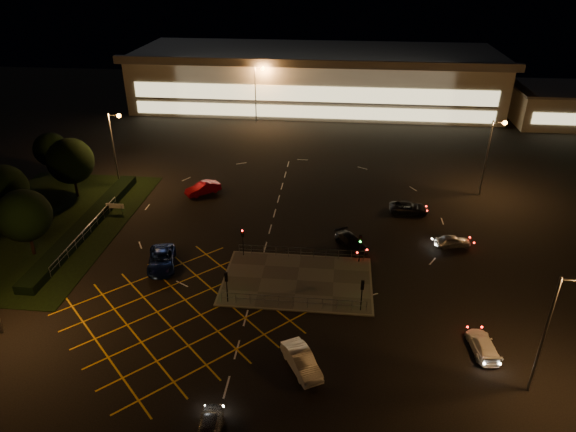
# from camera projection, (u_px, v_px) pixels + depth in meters

# --- Properties ---
(ground) EXTENTS (180.00, 180.00, 0.00)m
(ground) POSITION_uv_depth(u_px,v_px,m) (279.00, 269.00, 51.66)
(ground) COLOR black
(ground) RESTS_ON ground
(pedestrian_island) EXTENTS (14.00, 9.00, 0.12)m
(pedestrian_island) POSITION_uv_depth(u_px,v_px,m) (297.00, 281.00, 49.69)
(pedestrian_island) COLOR #4C4944
(pedestrian_island) RESTS_ON ground
(grass_verge) EXTENTS (18.00, 30.00, 0.08)m
(grass_verge) POSITION_uv_depth(u_px,v_px,m) (46.00, 226.00, 59.49)
(grass_verge) COLOR black
(grass_verge) RESTS_ON ground
(hedge) EXTENTS (2.00, 26.00, 1.00)m
(hedge) POSITION_uv_depth(u_px,v_px,m) (87.00, 225.00, 58.82)
(hedge) COLOR black
(hedge) RESTS_ON ground
(supermarket) EXTENTS (72.00, 26.50, 10.50)m
(supermarket) POSITION_uv_depth(u_px,v_px,m) (315.00, 77.00, 103.73)
(supermarket) COLOR beige
(supermarket) RESTS_ON ground
(retail_unit_a) EXTENTS (18.80, 14.80, 6.35)m
(retail_unit_a) POSITION_uv_depth(u_px,v_px,m) (564.00, 105.00, 93.47)
(retail_unit_a) COLOR beige
(retail_unit_a) RESTS_ON ground
(streetlight_se) EXTENTS (1.78, 0.56, 10.03)m
(streetlight_se) POSITION_uv_depth(u_px,v_px,m) (556.00, 320.00, 34.41)
(streetlight_se) COLOR slate
(streetlight_se) RESTS_ON ground
(streetlight_nw) EXTENTS (1.78, 0.56, 10.03)m
(streetlight_nw) POSITION_uv_depth(u_px,v_px,m) (115.00, 139.00, 66.61)
(streetlight_nw) COLOR slate
(streetlight_nw) RESTS_ON ground
(streetlight_ne) EXTENTS (1.78, 0.56, 10.03)m
(streetlight_ne) POSITION_uv_depth(u_px,v_px,m) (492.00, 147.00, 63.98)
(streetlight_ne) COLOR slate
(streetlight_ne) RESTS_ON ground
(streetlight_far_left) EXTENTS (1.78, 0.56, 10.03)m
(streetlight_far_left) POSITION_uv_depth(u_px,v_px,m) (258.00, 87.00, 91.74)
(streetlight_far_left) COLOR slate
(streetlight_far_left) RESTS_ON ground
(streetlight_far_right) EXTENTS (1.78, 0.56, 10.03)m
(streetlight_far_right) POSITION_uv_depth(u_px,v_px,m) (485.00, 90.00, 89.84)
(streetlight_far_right) COLOR slate
(streetlight_far_right) RESTS_ON ground
(signal_sw) EXTENTS (0.28, 0.30, 3.15)m
(signal_sw) POSITION_uv_depth(u_px,v_px,m) (226.00, 281.00, 45.65)
(signal_sw) COLOR black
(signal_sw) RESTS_ON pedestrian_island
(signal_se) EXTENTS (0.28, 0.30, 3.15)m
(signal_se) POSITION_uv_depth(u_px,v_px,m) (362.00, 289.00, 44.55)
(signal_se) COLOR black
(signal_se) RESTS_ON pedestrian_island
(signal_nw) EXTENTS (0.28, 0.30, 3.15)m
(signal_nw) POSITION_uv_depth(u_px,v_px,m) (243.00, 236.00, 52.68)
(signal_nw) COLOR black
(signal_nw) RESTS_ON pedestrian_island
(signal_ne) EXTENTS (0.28, 0.30, 3.15)m
(signal_ne) POSITION_uv_depth(u_px,v_px,m) (360.00, 243.00, 51.58)
(signal_ne) COLOR black
(signal_ne) RESTS_ON pedestrian_island
(tree_b) EXTENTS (5.40, 5.40, 7.35)m
(tree_b) POSITION_uv_depth(u_px,v_px,m) (3.00, 188.00, 57.71)
(tree_b) COLOR black
(tree_b) RESTS_ON ground
(tree_c) EXTENTS (5.76, 5.76, 7.84)m
(tree_c) POSITION_uv_depth(u_px,v_px,m) (71.00, 161.00, 64.25)
(tree_c) COLOR black
(tree_c) RESTS_ON ground
(tree_d) EXTENTS (4.68, 4.68, 6.37)m
(tree_d) POSITION_uv_depth(u_px,v_px,m) (51.00, 150.00, 70.51)
(tree_d) COLOR black
(tree_d) RESTS_ON ground
(tree_e) EXTENTS (5.40, 5.40, 7.35)m
(tree_e) POSITION_uv_depth(u_px,v_px,m) (24.00, 215.00, 51.88)
(tree_e) COLOR black
(tree_e) RESTS_ON ground
(car_near_silver) EXTENTS (1.84, 4.13, 1.38)m
(car_near_silver) POSITION_uv_depth(u_px,v_px,m) (209.00, 431.00, 33.52)
(car_near_silver) COLOR #A6A8AD
(car_near_silver) RESTS_ON ground
(car_queue_white) EXTENTS (3.68, 4.84, 1.53)m
(car_queue_white) POSITION_uv_depth(u_px,v_px,m) (301.00, 361.00, 39.10)
(car_queue_white) COLOR silver
(car_queue_white) RESTS_ON ground
(car_left_blue) EXTENTS (3.94, 6.10, 1.56)m
(car_left_blue) POSITION_uv_depth(u_px,v_px,m) (162.00, 260.00, 51.70)
(car_left_blue) COLOR navy
(car_left_blue) RESTS_ON ground
(car_far_dkgrey) EXTENTS (4.09, 4.96, 1.35)m
(car_far_dkgrey) POSITION_uv_depth(u_px,v_px,m) (351.00, 242.00, 54.97)
(car_far_dkgrey) COLOR black
(car_far_dkgrey) RESTS_ON ground
(car_right_silver) EXTENTS (4.01, 2.15, 1.30)m
(car_right_silver) POSITION_uv_depth(u_px,v_px,m) (453.00, 241.00, 55.21)
(car_right_silver) COLOR #B5B8BC
(car_right_silver) RESTS_ON ground
(car_circ_red) EXTENTS (4.60, 4.30, 1.54)m
(car_circ_red) POSITION_uv_depth(u_px,v_px,m) (203.00, 188.00, 67.01)
(car_circ_red) COLOR #A00B1E
(car_circ_red) RESTS_ON ground
(car_east_grey) EXTENTS (4.80, 2.32, 1.32)m
(car_east_grey) POSITION_uv_depth(u_px,v_px,m) (409.00, 208.00, 62.26)
(car_east_grey) COLOR black
(car_east_grey) RESTS_ON ground
(car_approach_white) EXTENTS (2.17, 4.46, 1.25)m
(car_approach_white) POSITION_uv_depth(u_px,v_px,m) (483.00, 345.00, 40.84)
(car_approach_white) COLOR white
(car_approach_white) RESTS_ON ground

